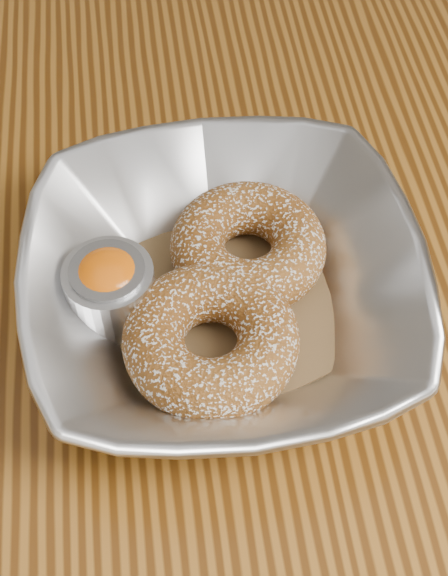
{
  "coord_description": "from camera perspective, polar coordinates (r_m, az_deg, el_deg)",
  "views": [
    {
      "loc": [
        -0.04,
        -0.33,
        1.18
      ],
      "look_at": [
        -0.0,
        -0.05,
        0.78
      ],
      "focal_mm": 50.0,
      "sensor_mm": 36.0,
      "label": 1
    }
  ],
  "objects": [
    {
      "name": "ground_plane",
      "position": [
        1.23,
        -0.14,
        -19.55
      ],
      "size": [
        4.0,
        4.0,
        0.0
      ],
      "primitive_type": "plane",
      "color": "#565659",
      "rests_on": "ground"
    },
    {
      "name": "table",
      "position": [
        0.63,
        -0.26,
        -3.1
      ],
      "size": [
        1.2,
        0.8,
        0.75
      ],
      "color": "brown",
      "rests_on": "ground_plane"
    },
    {
      "name": "serving_bowl",
      "position": [
        0.49,
        0.0,
        0.0
      ],
      "size": [
        0.24,
        0.24,
        0.06
      ],
      "primitive_type": "imported",
      "color": "silver",
      "rests_on": "table"
    },
    {
      "name": "parchment",
      "position": [
        0.51,
        0.0,
        -1.37
      ],
      "size": [
        0.19,
        0.19,
        0.0
      ],
      "primitive_type": "cube",
      "rotation": [
        0.0,
        0.0,
        0.36
      ],
      "color": "brown",
      "rests_on": "table"
    },
    {
      "name": "donut_back",
      "position": [
        0.52,
        1.72,
        2.98
      ],
      "size": [
        0.11,
        0.11,
        0.04
      ],
      "primitive_type": "torus",
      "rotation": [
        0.0,
        0.0,
        0.08
      ],
      "color": "brown",
      "rests_on": "parchment"
    },
    {
      "name": "donut_front",
      "position": [
        0.47,
        -0.93,
        -3.68
      ],
      "size": [
        0.13,
        0.13,
        0.04
      ],
      "primitive_type": "torus",
      "rotation": [
        0.0,
        0.0,
        -0.25
      ],
      "color": "brown",
      "rests_on": "parchment"
    },
    {
      "name": "ramekin",
      "position": [
        0.5,
        -8.1,
        0.03
      ],
      "size": [
        0.06,
        0.06,
        0.05
      ],
      "color": "silver",
      "rests_on": "table"
    }
  ]
}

